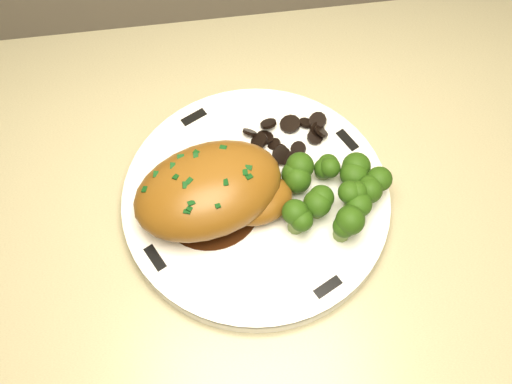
{
  "coord_description": "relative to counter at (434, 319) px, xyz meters",
  "views": [
    {
      "loc": [
        -0.61,
        1.39,
        1.47
      ],
      "look_at": [
        -0.57,
        1.71,
        0.88
      ],
      "focal_mm": 45.0,
      "sensor_mm": 36.0,
      "label": 1
    }
  ],
  "objects": [
    {
      "name": "counter",
      "position": [
        0.0,
        0.0,
        0.0
      ],
      "size": [
        1.98,
        0.65,
        0.97
      ],
      "color": "brown",
      "rests_on": "ground"
    },
    {
      "name": "rim_accent_3",
      "position": [
        -0.24,
        -0.08,
        0.44
      ],
      "size": [
        0.03,
        0.02,
        0.0
      ],
      "primitive_type": "cube",
      "rotation": [
        0.0,
        0.0,
        6.75
      ],
      "color": "black",
      "rests_on": "plate"
    },
    {
      "name": "gravy_pool",
      "position": [
        -0.34,
        0.03,
        0.44
      ],
      "size": [
        0.11,
        0.11,
        0.0
      ],
      "primitive_type": "cylinder",
      "color": "black",
      "rests_on": "plate"
    },
    {
      "name": "rim_accent_2",
      "position": [
        -0.4,
        -0.02,
        0.44
      ],
      "size": [
        0.02,
        0.03,
        0.0
      ],
      "primitive_type": "cube",
      "rotation": [
        0.0,
        0.0,
        5.18
      ],
      "color": "black",
      "rests_on": "plate"
    },
    {
      "name": "rim_accent_0",
      "position": [
        -0.18,
        0.09,
        0.44
      ],
      "size": [
        0.02,
        0.03,
        0.0
      ],
      "primitive_type": "cube",
      "rotation": [
        0.0,
        0.0,
        2.04
      ],
      "color": "black",
      "rests_on": "plate"
    },
    {
      "name": "plate",
      "position": [
        -0.29,
        0.03,
        0.43
      ],
      "size": [
        0.31,
        0.31,
        0.02
      ],
      "primitive_type": "cylinder",
      "rotation": [
        0.0,
        0.0,
        0.12
      ],
      "color": "white",
      "rests_on": "counter"
    },
    {
      "name": "broccoli_florets",
      "position": [
        -0.22,
        0.02,
        0.46
      ],
      "size": [
        0.11,
        0.1,
        0.04
      ],
      "rotation": [
        0.0,
        0.0,
        -0.23
      ],
      "color": "olive",
      "rests_on": "plate"
    },
    {
      "name": "mushroom_pile",
      "position": [
        -0.26,
        0.09,
        0.45
      ],
      "size": [
        0.09,
        0.06,
        0.02
      ],
      "color": "black",
      "rests_on": "plate"
    },
    {
      "name": "chicken_breast",
      "position": [
        -0.34,
        0.03,
        0.47
      ],
      "size": [
        0.18,
        0.14,
        0.06
      ],
      "rotation": [
        0.0,
        0.0,
        0.27
      ],
      "color": "brown",
      "rests_on": "plate"
    },
    {
      "name": "rim_accent_1",
      "position": [
        -0.35,
        0.14,
        0.44
      ],
      "size": [
        0.03,
        0.02,
        0.0
      ],
      "primitive_type": "cube",
      "rotation": [
        0.0,
        0.0,
        3.61
      ],
      "color": "black",
      "rests_on": "plate"
    }
  ]
}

